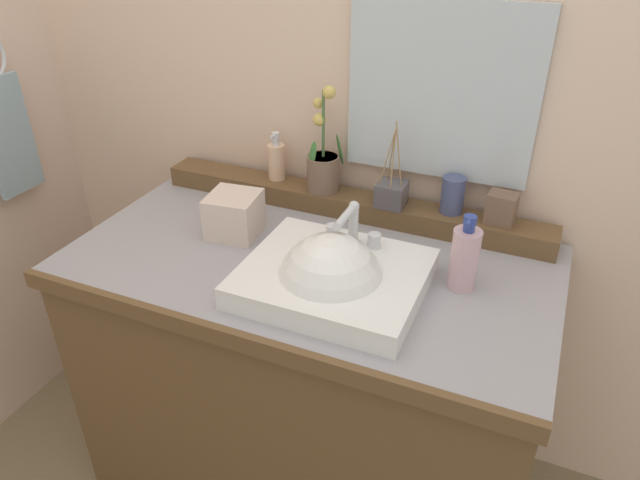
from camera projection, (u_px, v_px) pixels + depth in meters
name	position (u px, v px, depth m)	size (l,w,h in m)	color
floor	(312.00, 480.00, 1.94)	(2.98, 3.84, 0.10)	#78674A
wall_back	(374.00, 36.00, 1.60)	(2.98, 0.20, 2.57)	beige
vanity_cabinet	(311.00, 377.00, 1.70)	(1.23, 0.67, 0.82)	brown
back_ledge	(348.00, 203.00, 1.69)	(1.15, 0.10, 0.06)	brown
sink_basin	(332.00, 283.00, 1.36)	(0.41, 0.36, 0.28)	white
potted_plant	(323.00, 165.00, 1.66)	(0.11, 0.10, 0.31)	brown
soap_dispenser	(276.00, 160.00, 1.74)	(0.05, 0.05, 0.14)	beige
tumbler_cup	(453.00, 195.00, 1.56)	(0.06, 0.06, 0.10)	#414A6F
reed_diffuser	(391.00, 193.00, 1.60)	(0.08, 0.08, 0.24)	#504B4D
trinket_box	(501.00, 209.00, 1.51)	(0.07, 0.06, 0.08)	brown
lotion_bottle	(465.00, 258.00, 1.35)	(0.07, 0.07, 0.19)	#CBA2A9
tissue_box	(234.00, 215.00, 1.57)	(0.13, 0.13, 0.12)	beige
mirror	(441.00, 92.00, 1.49)	(0.49, 0.02, 0.45)	silver
hand_towel	(9.00, 137.00, 1.82)	(0.02, 0.16, 0.37)	#8CA6B2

